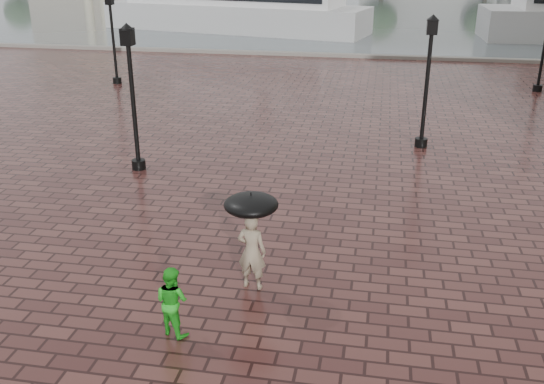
{
  "coord_description": "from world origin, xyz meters",
  "views": [
    {
      "loc": [
        1.49,
        -7.19,
        6.69
      ],
      "look_at": [
        -0.83,
        5.48,
        1.4
      ],
      "focal_mm": 40.0,
      "sensor_mm": 36.0,
      "label": 1
    }
  ],
  "objects_px": {
    "street_lamps": "(309,60)",
    "adult_pedestrian": "(252,251)",
    "ferry_near": "(234,3)",
    "child_pedestrian": "(172,301)"
  },
  "relations": [
    {
      "from": "street_lamps",
      "to": "adult_pedestrian",
      "type": "height_order",
      "value": "street_lamps"
    },
    {
      "from": "street_lamps",
      "to": "adult_pedestrian",
      "type": "relative_size",
      "value": 12.86
    },
    {
      "from": "adult_pedestrian",
      "to": "ferry_near",
      "type": "height_order",
      "value": "ferry_near"
    },
    {
      "from": "ferry_near",
      "to": "street_lamps",
      "type": "bearing_deg",
      "value": -57.03
    },
    {
      "from": "street_lamps",
      "to": "child_pedestrian",
      "type": "xyz_separation_m",
      "value": [
        -0.5,
        -15.75,
        -1.65
      ]
    },
    {
      "from": "adult_pedestrian",
      "to": "ferry_near",
      "type": "distance_m",
      "value": 40.66
    },
    {
      "from": "street_lamps",
      "to": "ferry_near",
      "type": "bearing_deg",
      "value": 110.15
    },
    {
      "from": "street_lamps",
      "to": "ferry_near",
      "type": "relative_size",
      "value": 0.95
    },
    {
      "from": "adult_pedestrian",
      "to": "child_pedestrian",
      "type": "height_order",
      "value": "adult_pedestrian"
    },
    {
      "from": "street_lamps",
      "to": "adult_pedestrian",
      "type": "distance_m",
      "value": 14.0
    }
  ]
}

